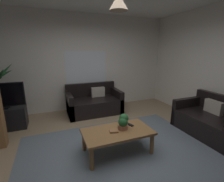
{
  "coord_description": "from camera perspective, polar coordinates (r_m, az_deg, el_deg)",
  "views": [
    {
      "loc": [
        -1.05,
        -2.33,
        1.76
      ],
      "look_at": [
        0.0,
        0.3,
        1.05
      ],
      "focal_mm": 25.75,
      "sensor_mm": 36.0,
      "label": 1
    }
  ],
  "objects": [
    {
      "name": "tv_stand",
      "position": [
        4.47,
        -33.78,
        -8.17
      ],
      "size": [
        0.9,
        0.44,
        0.5
      ],
      "primitive_type": "cube",
      "color": "black",
      "rests_on": "ground"
    },
    {
      "name": "rug",
      "position": [
        2.95,
        3.9,
        -22.46
      ],
      "size": [
        3.4,
        2.75,
        0.01
      ],
      "primitive_type": "cube",
      "color": "slate",
      "rests_on": "ground"
    },
    {
      "name": "tv",
      "position": [
        4.29,
        -34.83,
        -1.41
      ],
      "size": [
        0.95,
        0.16,
        0.58
      ],
      "color": "black",
      "rests_on": "tv_stand"
    },
    {
      "name": "potted_palm_corner",
      "position": [
        4.79,
        -34.72,
        -1.28
      ],
      "size": [
        0.75,
        0.88,
        1.5
      ],
      "color": "#4C4C51",
      "rests_on": "ground"
    },
    {
      "name": "window_pane",
      "position": [
        4.98,
        -9.13,
        7.41
      ],
      "size": [
        1.24,
        0.01,
        1.11
      ],
      "primitive_type": "cube",
      "color": "white"
    },
    {
      "name": "book_on_table_0",
      "position": [
        2.82,
        0.64,
        -13.99
      ],
      "size": [
        0.17,
        0.15,
        0.03
      ],
      "primitive_type": "cube",
      "rotation": [
        0.0,
        0.0,
        -0.21
      ],
      "color": "#99663F",
      "rests_on": "coffee_table"
    },
    {
      "name": "coffee_table",
      "position": [
        2.89,
        1.95,
        -14.92
      ],
      "size": [
        1.19,
        0.65,
        0.42
      ],
      "color": "olive",
      "rests_on": "ground"
    },
    {
      "name": "potted_plant_on_table",
      "position": [
        2.87,
        4.04,
        -10.78
      ],
      "size": [
        0.2,
        0.21,
        0.27
      ],
      "color": "#B77051",
      "rests_on": "coffee_table"
    },
    {
      "name": "wall_back",
      "position": [
        4.98,
        -9.7,
        9.81
      ],
      "size": [
        5.35,
        0.06,
        2.81
      ],
      "primitive_type": "cube",
      "color": "silver",
      "rests_on": "ground"
    },
    {
      "name": "remote_on_table_0",
      "position": [
        3.07,
        6.27,
        -11.74
      ],
      "size": [
        0.1,
        0.17,
        0.02
      ],
      "primitive_type": "cube",
      "rotation": [
        0.0,
        0.0,
        3.49
      ],
      "color": "black",
      "rests_on": "coffee_table"
    },
    {
      "name": "couch_right_side",
      "position": [
        4.12,
        31.59,
        -9.24
      ],
      "size": [
        0.88,
        1.34,
        0.82
      ],
      "rotation": [
        0.0,
        0.0,
        -1.57
      ],
      "color": "black",
      "rests_on": "ground"
    },
    {
      "name": "couch_under_window",
      "position": [
        4.72,
        -6.39,
        -4.36
      ],
      "size": [
        1.5,
        0.88,
        0.82
      ],
      "color": "black",
      "rests_on": "ground"
    },
    {
      "name": "floor",
      "position": [
        3.11,
        2.19,
        -20.66
      ],
      "size": [
        5.23,
        5.0,
        0.02
      ],
      "primitive_type": "cube",
      "color": "#9E8466",
      "rests_on": "ground"
    },
    {
      "name": "pendant_lamp",
      "position": [
        2.62,
        2.38,
        29.05
      ],
      "size": [
        0.28,
        0.28,
        0.49
      ],
      "color": "black"
    }
  ]
}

